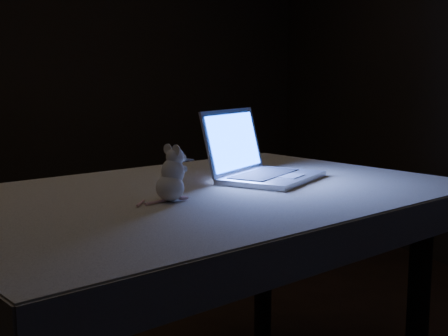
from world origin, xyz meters
name	(u,v)px	position (x,y,z in m)	size (l,w,h in m)	color
back_wall	(27,60)	(0.00, 2.50, 1.30)	(4.50, 0.04, 2.60)	black
table	(203,317)	(0.14, -0.52, 0.41)	(1.52, 0.98, 0.81)	black
tablecloth	(211,209)	(0.16, -0.55, 0.77)	(1.63, 1.09, 0.11)	beige
laptop	(273,145)	(0.43, -0.44, 0.95)	(0.36, 0.31, 0.24)	silver
plush_mouse	(170,173)	(-0.01, -0.63, 0.90)	(0.12, 0.12, 0.16)	white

